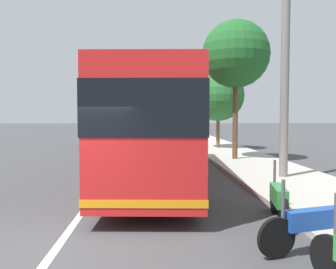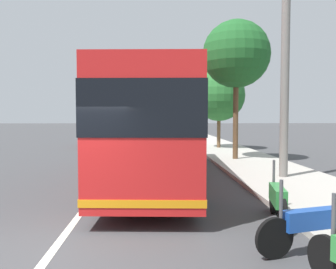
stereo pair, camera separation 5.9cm
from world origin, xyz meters
TOP-DOWN VIEW (x-y plane):
  - ground_plane at (0.00, 0.00)m, footprint 220.00×220.00m
  - sidewalk_curb at (10.00, -6.47)m, footprint 110.00×3.60m
  - lane_divider_line at (10.00, 0.00)m, footprint 110.00×0.16m
  - coach_bus at (6.90, -1.87)m, footprint 12.33×3.25m
  - motorcycle_angled at (-0.25, -4.42)m, footprint 0.68×2.16m
  - motorcycle_nearest_curb at (1.55, -4.45)m, footprint 2.10×0.47m
  - car_oncoming at (35.89, -2.27)m, footprint 4.45×1.96m
  - car_side_street at (21.16, 2.35)m, footprint 4.10×2.04m
  - car_far_distant at (40.55, 2.51)m, footprint 4.69×2.14m
  - car_ahead_same_lane at (45.18, -1.95)m, footprint 4.23×2.00m
  - roadside_tree_mid_block at (11.90, -5.93)m, footprint 3.41×3.41m
  - roadside_tree_far_block at (18.42, -6.28)m, footprint 3.58×3.58m
  - utility_pole at (6.49, -6.42)m, footprint 0.30×0.30m

SIDE VIEW (x-z plane):
  - ground_plane at x=0.00m, z-range 0.00..0.00m
  - lane_divider_line at x=10.00m, z-range 0.00..0.01m
  - sidewalk_curb at x=10.00m, z-range 0.00..0.14m
  - motorcycle_angled at x=-0.25m, z-range -0.16..1.13m
  - motorcycle_nearest_curb at x=1.55m, z-range -0.16..1.13m
  - car_oncoming at x=35.89m, z-range -0.03..1.38m
  - car_ahead_same_lane at x=45.18m, z-range -0.02..1.37m
  - car_far_distant at x=40.55m, z-range -0.05..1.51m
  - car_side_street at x=21.16m, z-range -0.04..1.50m
  - coach_bus at x=6.90m, z-range 0.24..3.84m
  - utility_pole at x=6.49m, z-range 0.00..6.88m
  - roadside_tree_far_block at x=18.42m, z-range 0.98..6.53m
  - roadside_tree_mid_block at x=11.90m, z-range 1.85..9.01m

